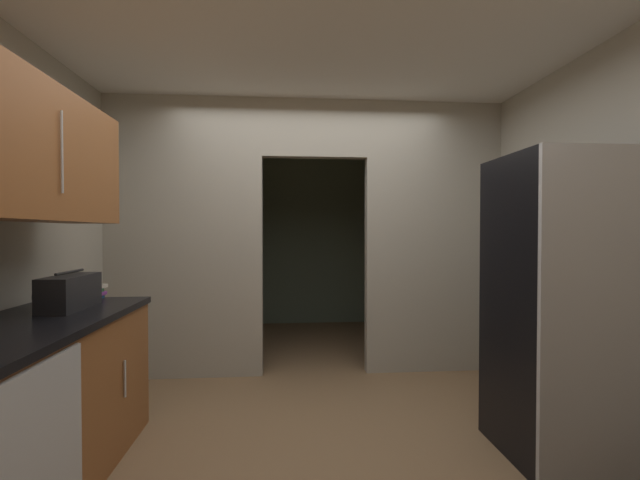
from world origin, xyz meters
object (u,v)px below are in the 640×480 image
Objects in this scene: refrigerator at (567,306)px; boombox at (70,292)px; book_stack at (94,291)px; dishwasher at (44,465)px.

refrigerator is 2.98m from boombox.
refrigerator reaches higher than book_stack.
dishwasher is 1.06m from boombox.
boombox reaches higher than book_stack.
boombox reaches higher than dishwasher.
boombox is 2.69× the size of book_stack.
refrigerator is 2.78m from dishwasher.
refrigerator is at bearing -10.68° from book_stack.
dishwasher is 1.91× the size of boombox.
dishwasher is 1.36m from book_stack.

